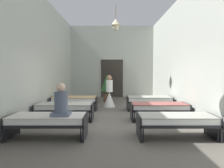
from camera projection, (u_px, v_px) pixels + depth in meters
ground_plane at (112, 122)px, 7.17m from camera, size 5.89×13.69×0.10m
room_shell at (112, 55)px, 8.24m from camera, size 5.69×13.29×4.54m
bed_left_row_0 at (48, 120)px, 5.24m from camera, size 1.90×0.84×0.57m
bed_right_row_0 at (176, 120)px, 5.24m from camera, size 1.90×0.84×0.57m
bed_left_row_1 at (65, 107)px, 7.14m from camera, size 1.90×0.84×0.57m
bed_right_row_1 at (159, 107)px, 7.14m from camera, size 1.90×0.84×0.57m
bed_left_row_2 at (75, 100)px, 9.04m from camera, size 1.90×0.84×0.57m
bed_right_row_2 at (149, 100)px, 9.04m from camera, size 1.90×0.84×0.57m
nurse_near_aisle at (109, 96)px, 9.78m from camera, size 0.52×0.52×1.49m
patient_seated_primary at (61, 103)px, 5.15m from camera, size 0.44×0.44×0.80m
potted_plant at (107, 84)px, 11.37m from camera, size 0.67×0.67×1.50m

